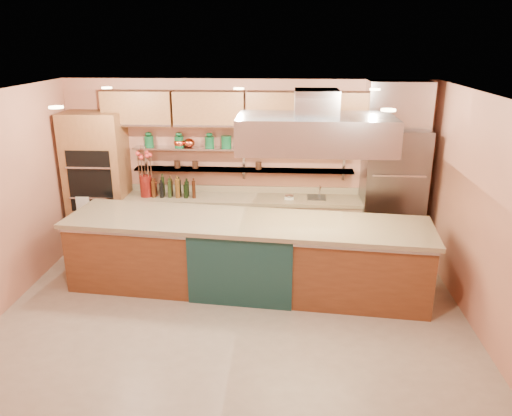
# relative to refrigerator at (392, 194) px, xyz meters

# --- Properties ---
(floor) EXTENTS (6.00, 5.00, 0.02)m
(floor) POSITION_rel_refrigerator_xyz_m (-2.35, -2.14, -1.06)
(floor) COLOR gray
(floor) RESTS_ON ground
(ceiling) EXTENTS (6.00, 5.00, 0.02)m
(ceiling) POSITION_rel_refrigerator_xyz_m (-2.35, -2.14, 1.75)
(ceiling) COLOR black
(ceiling) RESTS_ON wall_back
(wall_back) EXTENTS (6.00, 0.04, 2.80)m
(wall_back) POSITION_rel_refrigerator_xyz_m (-2.35, 0.36, 0.35)
(wall_back) COLOR #BE7659
(wall_back) RESTS_ON floor
(wall_front) EXTENTS (6.00, 0.04, 2.80)m
(wall_front) POSITION_rel_refrigerator_xyz_m (-2.35, -4.64, 0.35)
(wall_front) COLOR #BE7659
(wall_front) RESTS_ON floor
(wall_right) EXTENTS (0.04, 5.00, 2.80)m
(wall_right) POSITION_rel_refrigerator_xyz_m (0.65, -2.14, 0.35)
(wall_right) COLOR #BE7659
(wall_right) RESTS_ON floor
(oven_stack) EXTENTS (0.95, 0.64, 2.30)m
(oven_stack) POSITION_rel_refrigerator_xyz_m (-4.80, 0.04, 0.10)
(oven_stack) COLOR brown
(oven_stack) RESTS_ON floor
(refrigerator) EXTENTS (0.95, 0.72, 2.10)m
(refrigerator) POSITION_rel_refrigerator_xyz_m (0.00, 0.00, 0.00)
(refrigerator) COLOR slate
(refrigerator) RESTS_ON floor
(back_counter) EXTENTS (3.84, 0.64, 0.93)m
(back_counter) POSITION_rel_refrigerator_xyz_m (-2.40, 0.06, -0.58)
(back_counter) COLOR tan
(back_counter) RESTS_ON floor
(wall_shelf_lower) EXTENTS (3.60, 0.26, 0.03)m
(wall_shelf_lower) POSITION_rel_refrigerator_xyz_m (-2.40, 0.23, 0.30)
(wall_shelf_lower) COLOR #B3B5BB
(wall_shelf_lower) RESTS_ON wall_back
(wall_shelf_upper) EXTENTS (3.60, 0.26, 0.03)m
(wall_shelf_upper) POSITION_rel_refrigerator_xyz_m (-2.40, 0.23, 0.65)
(wall_shelf_upper) COLOR #B3B5BB
(wall_shelf_upper) RESTS_ON wall_back
(upper_cabinets) EXTENTS (4.60, 0.36, 0.55)m
(upper_cabinets) POSITION_rel_refrigerator_xyz_m (-2.35, 0.18, 1.30)
(upper_cabinets) COLOR brown
(upper_cabinets) RESTS_ON wall_back
(range_hood) EXTENTS (2.00, 1.00, 0.45)m
(range_hood) POSITION_rel_refrigerator_xyz_m (-1.33, -1.31, 1.20)
(range_hood) COLOR #B3B5BB
(range_hood) RESTS_ON ceiling
(ceiling_downlights) EXTENTS (4.00, 2.80, 0.02)m
(ceiling_downlights) POSITION_rel_refrigerator_xyz_m (-2.35, -1.94, 1.72)
(ceiling_downlights) COLOR #FFE5A5
(ceiling_downlights) RESTS_ON ceiling
(island) EXTENTS (5.03, 1.56, 1.03)m
(island) POSITION_rel_refrigerator_xyz_m (-2.23, -1.31, -0.53)
(island) COLOR brown
(island) RESTS_ON floor
(flower_vase) EXTENTS (0.25, 0.25, 0.35)m
(flower_vase) POSITION_rel_refrigerator_xyz_m (-3.99, 0.01, 0.06)
(flower_vase) COLOR #64130F
(flower_vase) RESTS_ON back_counter
(oil_bottle_cluster) EXTENTS (0.95, 0.41, 0.30)m
(oil_bottle_cluster) POSITION_rel_refrigerator_xyz_m (-3.59, 0.01, 0.03)
(oil_bottle_cluster) COLOR black
(oil_bottle_cluster) RESTS_ON back_counter
(kitchen_scale) EXTENTS (0.17, 0.15, 0.08)m
(kitchen_scale) POSITION_rel_refrigerator_xyz_m (-1.64, 0.01, -0.08)
(kitchen_scale) COLOR silver
(kitchen_scale) RESTS_ON back_counter
(bar_faucet) EXTENTS (0.03, 0.03, 0.21)m
(bar_faucet) POSITION_rel_refrigerator_xyz_m (-1.14, 0.11, -0.01)
(bar_faucet) COLOR silver
(bar_faucet) RESTS_ON back_counter
(copper_kettle) EXTENTS (0.22, 0.22, 0.15)m
(copper_kettle) POSITION_rel_refrigerator_xyz_m (-3.28, 0.23, 0.74)
(copper_kettle) COLOR #D35030
(copper_kettle) RESTS_ON wall_shelf_upper
(green_canister) EXTENTS (0.17, 0.17, 0.20)m
(green_canister) POSITION_rel_refrigerator_xyz_m (-2.67, 0.23, 0.76)
(green_canister) COLOR #0E4524
(green_canister) RESTS_ON wall_shelf_upper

